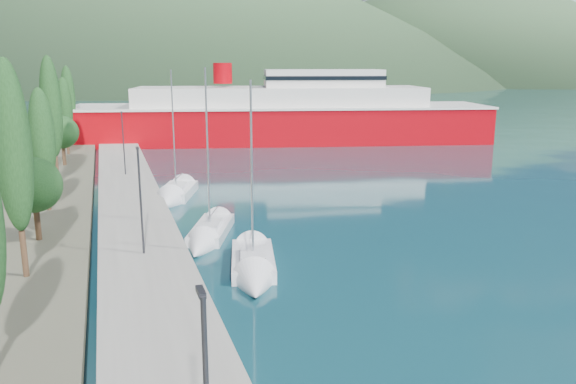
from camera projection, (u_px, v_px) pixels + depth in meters
name	position (u px, v px, depth m)	size (l,w,h in m)	color
ground	(150.00, 112.00, 134.02)	(1400.00, 1400.00, 0.00)	#113C47
quay	(132.00, 206.00, 44.13)	(5.00, 88.00, 0.80)	gray
hills_far	(237.00, 2.00, 620.71)	(1480.00, 900.00, 180.00)	gray
hills_near	(261.00, 7.00, 386.64)	(1010.00, 520.00, 115.00)	#375635
tree_row	(50.00, 131.00, 46.63)	(3.46, 62.55, 11.38)	#47301E
lamp_posts	(139.00, 192.00, 32.32)	(0.15, 46.03, 6.06)	#2D2D33
sailboat_near	(254.00, 274.00, 30.15)	(4.12, 8.29, 11.44)	silver
sailboat_mid	(205.00, 239.00, 36.10)	(5.12, 8.53, 11.97)	silver
sailboat_far	(172.00, 198.00, 47.20)	(5.16, 8.47, 11.86)	silver
ferry	(282.00, 117.00, 82.80)	(62.01, 26.38, 12.05)	#AE020B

